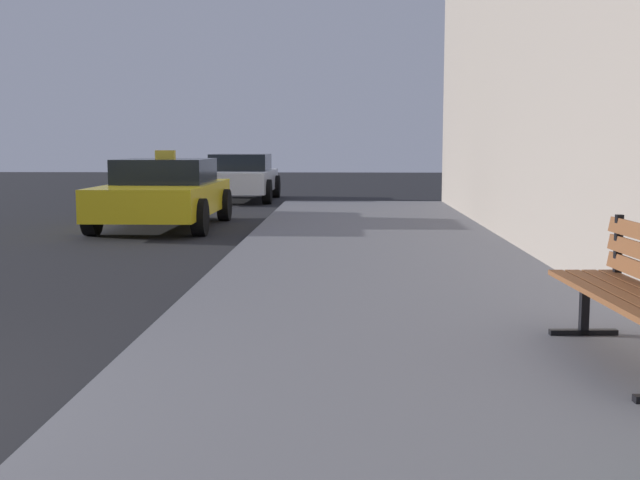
{
  "coord_description": "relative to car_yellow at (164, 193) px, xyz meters",
  "views": [
    {
      "loc": [
        3.52,
        -3.73,
        1.55
      ],
      "look_at": [
        3.25,
        4.16,
        0.6
      ],
      "focal_mm": 44.99,
      "sensor_mm": 36.0,
      "label": 1
    }
  ],
  "objects": [
    {
      "name": "sidewalk",
      "position": [
        3.88,
        -11.05,
        -0.57
      ],
      "size": [
        4.0,
        32.0,
        0.15
      ],
      "primitive_type": "cube",
      "color": "slate",
      "rests_on": "ground_plane"
    },
    {
      "name": "car_yellow",
      "position": [
        0.0,
        0.0,
        0.0
      ],
      "size": [
        2.06,
        4.27,
        1.43
      ],
      "rotation": [
        0.0,
        0.0,
        3.14
      ],
      "color": "yellow",
      "rests_on": "ground_plane"
    },
    {
      "name": "car_white",
      "position": [
        0.47,
        7.18,
        -0.0
      ],
      "size": [
        1.96,
        4.02,
        1.27
      ],
      "rotation": [
        0.0,
        0.0,
        3.14
      ],
      "color": "white",
      "rests_on": "ground_plane"
    }
  ]
}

